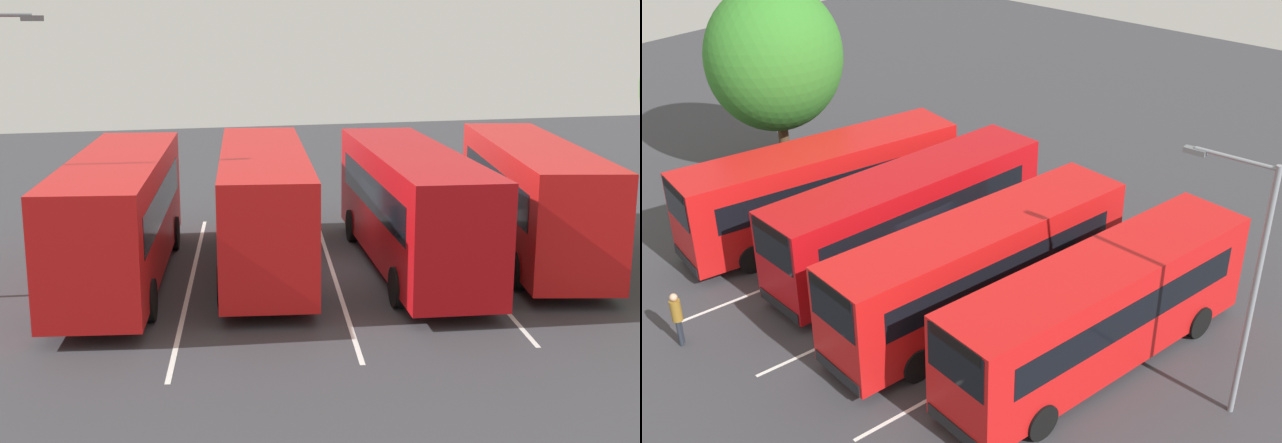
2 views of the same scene
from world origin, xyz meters
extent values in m
plane|color=#38383D|center=(0.00, 0.00, 0.00)|extent=(70.30, 70.30, 0.00)
cube|color=red|center=(0.00, -6.24, 1.91)|extent=(10.93, 4.85, 3.10)
cube|color=black|center=(5.15, -7.50, 2.75)|extent=(0.61, 2.06, 1.30)
cube|color=black|center=(0.28, -5.11, 2.28)|extent=(8.73, 2.21, 0.99)
cube|color=black|center=(-0.27, -7.37, 2.28)|extent=(8.73, 2.21, 0.99)
cube|color=black|center=(5.17, -7.50, 3.28)|extent=(0.55, 1.87, 0.32)
cube|color=black|center=(5.18, -7.51, 0.58)|extent=(0.62, 2.15, 0.36)
cylinder|color=black|center=(3.59, -5.96, 0.52)|extent=(1.07, 0.52, 1.04)
cylinder|color=black|center=(3.05, -8.15, 0.52)|extent=(1.07, 0.52, 1.04)
cylinder|color=black|center=(-3.05, -4.33, 0.52)|extent=(1.07, 0.52, 1.04)
cylinder|color=black|center=(-3.58, -6.53, 0.52)|extent=(1.07, 0.52, 1.04)
cube|color=#B70C11|center=(-0.41, -2.24, 1.91)|extent=(10.88, 3.62, 3.10)
cube|color=black|center=(4.85, -2.86, 2.75)|extent=(0.37, 2.09, 1.30)
cube|color=black|center=(-0.27, -1.08, 2.28)|extent=(8.91, 1.13, 0.99)
cube|color=black|center=(-0.55, -3.39, 2.28)|extent=(8.91, 1.13, 0.99)
cube|color=black|center=(4.87, -2.86, 3.28)|extent=(0.32, 1.90, 0.32)
cube|color=black|center=(4.88, -2.86, 0.58)|extent=(0.36, 2.18, 0.36)
cylinder|color=black|center=(3.12, -1.52, 0.52)|extent=(1.06, 0.40, 1.04)
cylinder|color=black|center=(2.85, -3.76, 0.52)|extent=(1.06, 0.40, 1.04)
cylinder|color=black|center=(-3.67, -0.71, 0.52)|extent=(1.06, 0.40, 1.04)
cylinder|color=black|center=(-3.93, -2.96, 0.52)|extent=(1.06, 0.40, 1.04)
cube|color=red|center=(0.70, 1.86, 1.91)|extent=(10.92, 4.07, 3.10)
cube|color=black|center=(5.93, 1.00, 2.75)|extent=(0.46, 2.08, 1.30)
cube|color=black|center=(0.89, 3.00, 2.28)|extent=(8.86, 1.53, 0.99)
cube|color=black|center=(0.51, 0.71, 2.28)|extent=(8.86, 1.53, 0.99)
cube|color=black|center=(5.95, 1.00, 3.28)|extent=(0.41, 1.89, 0.32)
cube|color=black|center=(5.96, 0.99, 0.58)|extent=(0.45, 2.18, 0.36)
cylinder|color=black|center=(4.25, 2.42, 0.52)|extent=(1.07, 0.44, 1.04)
cylinder|color=black|center=(3.89, 0.19, 0.52)|extent=(1.07, 0.44, 1.04)
cylinder|color=black|center=(-2.49, 3.52, 0.52)|extent=(1.07, 0.44, 1.04)
cylinder|color=black|center=(-2.85, 1.29, 0.52)|extent=(1.07, 0.44, 1.04)
cube|color=red|center=(0.35, 5.91, 1.91)|extent=(10.92, 4.18, 3.10)
cube|color=black|center=(5.57, 5.00, 2.75)|extent=(0.48, 2.08, 1.30)
cube|color=black|center=(0.55, 7.05, 2.28)|extent=(8.85, 1.62, 0.99)
cube|color=black|center=(0.16, 4.77, 2.28)|extent=(8.85, 1.62, 0.99)
cube|color=black|center=(5.59, 5.00, 3.28)|extent=(0.43, 1.89, 0.32)
cube|color=black|center=(5.60, 4.99, 0.58)|extent=(0.48, 2.17, 0.36)
cylinder|color=black|center=(3.91, 6.44, 0.52)|extent=(1.07, 0.45, 1.04)
cylinder|color=black|center=(3.53, 4.21, 0.52)|extent=(1.07, 0.45, 1.04)
cylinder|color=black|center=(-2.82, 7.61, 0.52)|extent=(1.07, 0.45, 1.04)
cylinder|color=black|center=(-3.20, 5.39, 0.52)|extent=(1.07, 0.45, 1.04)
cylinder|color=#232833|center=(7.53, -4.29, 0.44)|extent=(0.13, 0.13, 0.87)
cylinder|color=#232833|center=(7.65, -4.17, 0.44)|extent=(0.13, 0.13, 0.87)
cylinder|color=olive|center=(7.59, -4.23, 1.22)|extent=(0.45, 0.45, 0.69)
sphere|color=tan|center=(7.59, -4.23, 1.69)|extent=(0.24, 0.24, 0.24)
cube|color=slate|center=(-0.18, 7.80, 7.11)|extent=(0.21, 0.56, 0.14)
cube|color=silver|center=(0.00, -4.06, 0.00)|extent=(14.27, 2.61, 0.01)
cube|color=silver|center=(0.00, 0.00, 0.00)|extent=(14.27, 2.61, 0.01)
cube|color=silver|center=(0.00, 4.06, 0.00)|extent=(14.27, 2.61, 0.01)
camera|label=1|loc=(-23.64, 6.37, 7.07)|focal=49.31mm
camera|label=2|loc=(17.40, 15.02, 14.89)|focal=45.25mm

